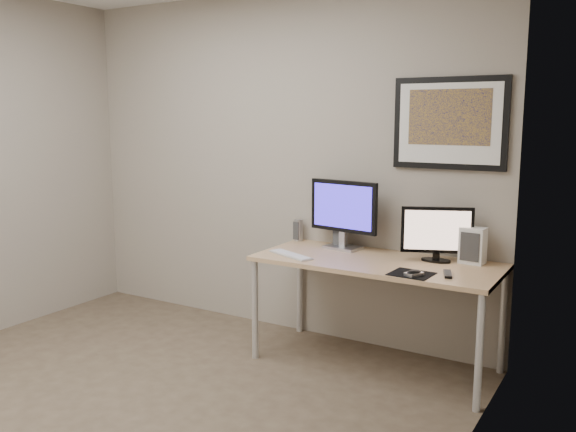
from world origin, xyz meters
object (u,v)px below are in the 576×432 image
at_px(desk, 376,270).
at_px(speaker_right, 340,233).
at_px(speaker_left, 298,230).
at_px(monitor_tv, 437,233).
at_px(monitor_large, 343,211).
at_px(framed_art, 450,123).
at_px(keyboard, 291,255).
at_px(fan_unit, 473,245).

bearing_deg(desk, speaker_right, 146.73).
bearing_deg(speaker_left, monitor_tv, -1.95).
bearing_deg(monitor_large, speaker_left, 176.73).
xyz_separation_m(monitor_tv, speaker_right, (-0.74, 0.10, -0.09)).
distance_m(monitor_large, speaker_left, 0.46).
bearing_deg(framed_art, desk, -136.54).
distance_m(keyboard, fan_unit, 1.19).
height_order(framed_art, monitor_tv, framed_art).
xyz_separation_m(desk, speaker_left, (-0.76, 0.28, 0.15)).
xyz_separation_m(monitor_large, speaker_right, (-0.05, 0.06, -0.17)).
bearing_deg(monitor_tv, desk, -178.41).
height_order(framed_art, fan_unit, framed_art).
height_order(monitor_tv, speaker_right, monitor_tv).
xyz_separation_m(speaker_right, fan_unit, (0.96, -0.03, 0.02)).
relative_size(speaker_left, speaker_right, 0.80).
relative_size(keyboard, fan_unit, 1.61).
height_order(monitor_large, speaker_right, monitor_large).
relative_size(framed_art, speaker_right, 3.69).
bearing_deg(keyboard, fan_unit, 43.48).
bearing_deg(framed_art, monitor_tv, -90.42).
height_order(desk, monitor_tv, monitor_tv).
bearing_deg(monitor_tv, framed_art, 66.93).
relative_size(monitor_large, keyboard, 1.42).
bearing_deg(monitor_tv, monitor_large, 153.75).
xyz_separation_m(monitor_tv, fan_unit, (0.21, 0.08, -0.08)).
bearing_deg(desk, fan_unit, 22.52).
distance_m(monitor_large, keyboard, 0.51).
bearing_deg(monitor_large, desk, -22.19).
height_order(desk, fan_unit, fan_unit).
xyz_separation_m(monitor_large, speaker_left, (-0.41, 0.08, -0.19)).
distance_m(framed_art, keyboard, 1.36).
height_order(speaker_right, keyboard, speaker_right).
xyz_separation_m(framed_art, fan_unit, (0.21, -0.10, -0.77)).
xyz_separation_m(monitor_tv, speaker_left, (-1.11, 0.13, -0.11)).
bearing_deg(speaker_left, framed_art, 7.06).
height_order(monitor_large, speaker_left, monitor_large).
distance_m(speaker_left, speaker_right, 0.36).
distance_m(desk, speaker_right, 0.50).
relative_size(monitor_large, fan_unit, 2.28).
bearing_deg(desk, keyboard, -161.66).
distance_m(framed_art, speaker_right, 1.09).
height_order(desk, keyboard, keyboard).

